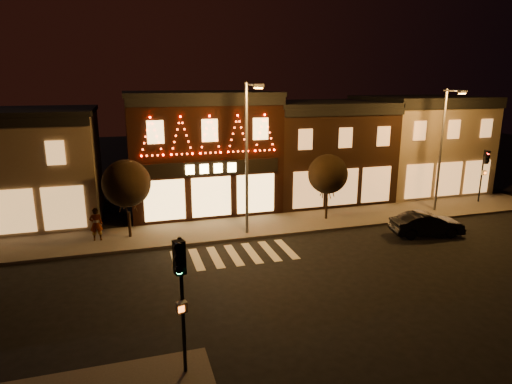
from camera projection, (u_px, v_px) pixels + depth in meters
name	position (u px, v px, depth m)	size (l,w,h in m)	color
ground	(255.00, 288.00, 19.40)	(120.00, 120.00, 0.00)	black
sidewalk_far	(249.00, 227.00, 27.36)	(44.00, 4.00, 0.15)	#47423D
building_pulp	(200.00, 150.00, 31.34)	(10.20, 8.34, 8.30)	black
building_right_a	(320.00, 150.00, 34.11)	(9.20, 8.28, 7.50)	#321C11
building_right_b	(418.00, 143.00, 36.59)	(9.20, 8.28, 7.80)	#786655
traffic_signal_near	(181.00, 281.00, 12.71)	(0.37, 0.47, 4.44)	black
traffic_signal_far	(484.00, 165.00, 32.12)	(0.32, 0.45, 3.95)	black
streetlamp_mid	(248.00, 148.00, 24.62)	(0.57, 2.01, 8.77)	#59595E
streetlamp_right	(444.00, 141.00, 29.29)	(0.59, 1.92, 8.36)	#59595E
tree_left	(126.00, 183.00, 24.68)	(2.73, 2.73, 4.56)	black
tree_right	(328.00, 174.00, 28.09)	(2.57, 2.57, 4.30)	black
dark_sedan	(427.00, 224.00, 25.93)	(1.47, 4.22, 1.39)	black
pedestrian	(96.00, 224.00, 24.63)	(0.70, 0.46, 1.93)	gray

